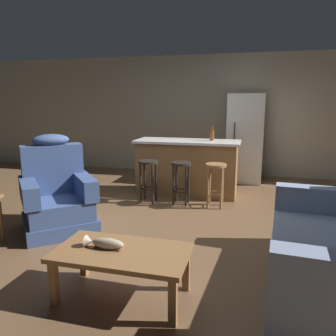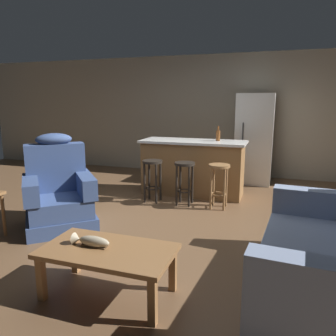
# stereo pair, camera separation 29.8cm
# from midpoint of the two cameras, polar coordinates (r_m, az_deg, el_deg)

# --- Properties ---
(ground_plane) EXTENTS (12.00, 12.00, 0.00)m
(ground_plane) POSITION_cam_midpoint_polar(r_m,az_deg,el_deg) (4.62, 1.89, -8.90)
(ground_plane) COLOR brown
(back_wall) EXTENTS (12.00, 0.05, 2.60)m
(back_wall) POSITION_cam_midpoint_polar(r_m,az_deg,el_deg) (7.38, 9.08, 9.00)
(back_wall) COLOR #A89E89
(back_wall) RESTS_ON ground_plane
(coffee_table) EXTENTS (1.10, 0.60, 0.42)m
(coffee_table) POSITION_cam_midpoint_polar(r_m,az_deg,el_deg) (2.83, -7.38, -14.82)
(coffee_table) COLOR olive
(coffee_table) RESTS_ON ground_plane
(fish_figurine) EXTENTS (0.34, 0.10, 0.10)m
(fish_figurine) POSITION_cam_midpoint_polar(r_m,az_deg,el_deg) (2.85, -10.34, -12.47)
(fish_figurine) COLOR #4C3823
(fish_figurine) RESTS_ON coffee_table
(couch) EXTENTS (0.99, 1.96, 0.94)m
(couch) POSITION_cam_midpoint_polar(r_m,az_deg,el_deg) (3.16, 27.76, -13.64)
(couch) COLOR #8493B2
(couch) RESTS_ON ground_plane
(recliner_near_lamp) EXTENTS (1.19, 1.19, 1.20)m
(recliner_near_lamp) POSITION_cam_midpoint_polar(r_m,az_deg,el_deg) (4.47, -16.70, -4.40)
(recliner_near_lamp) COLOR #384C7A
(recliner_near_lamp) RESTS_ON ground_plane
(kitchen_island) EXTENTS (1.80, 0.70, 0.95)m
(kitchen_island) POSITION_cam_midpoint_polar(r_m,az_deg,el_deg) (5.75, 5.82, 0.11)
(kitchen_island) COLOR olive
(kitchen_island) RESTS_ON ground_plane
(bar_stool_left) EXTENTS (0.32, 0.32, 0.68)m
(bar_stool_left) POSITION_cam_midpoint_polar(r_m,az_deg,el_deg) (5.30, -1.11, -0.89)
(bar_stool_left) COLOR black
(bar_stool_left) RESTS_ON ground_plane
(bar_stool_middle) EXTENTS (0.32, 0.32, 0.68)m
(bar_stool_middle) POSITION_cam_midpoint_polar(r_m,az_deg,el_deg) (5.14, 4.58, -1.31)
(bar_stool_middle) COLOR black
(bar_stool_middle) RESTS_ON ground_plane
(bar_stool_right) EXTENTS (0.32, 0.32, 0.68)m
(bar_stool_right) POSITION_cam_midpoint_polar(r_m,az_deg,el_deg) (5.04, 10.56, -1.73)
(bar_stool_right) COLOR olive
(bar_stool_right) RESTS_ON ground_plane
(refrigerator) EXTENTS (0.70, 0.69, 1.76)m
(refrigerator) POSITION_cam_midpoint_polar(r_m,az_deg,el_deg) (6.74, 16.03, 4.88)
(refrigerator) COLOR white
(refrigerator) RESTS_ON ground_plane
(bottle_tall_green) EXTENTS (0.07, 0.07, 0.25)m
(bottle_tall_green) POSITION_cam_midpoint_polar(r_m,az_deg,el_deg) (5.67, 10.21, 5.63)
(bottle_tall_green) COLOR brown
(bottle_tall_green) RESTS_ON kitchen_island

